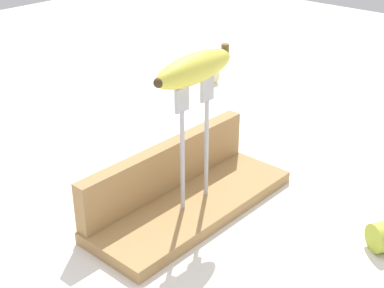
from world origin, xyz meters
The scene contains 7 objects.
ground_plane centered at (0.00, 0.00, 0.00)m, with size 3.00×3.00×0.00m, color silver.
wooden_board centered at (0.00, 0.00, 0.01)m, with size 0.36×0.14×0.02m, color #A87F4C.
board_backstop centered at (0.00, 0.06, 0.06)m, with size 0.36×0.02×0.08m, color #A87F4C.
fork_stand_center centered at (0.00, -0.01, 0.14)m, with size 0.08×0.01×0.20m.
banana_raised_center centered at (0.00, -0.01, 0.24)m, with size 0.17×0.05×0.04m.
fork_fallen_near centered at (0.02, 0.15, 0.00)m, with size 0.13×0.12×0.01m.
banana_chunk_far centered at (0.48, 0.37, 0.02)m, with size 0.06×0.06×0.04m.
Camera 1 is at (-0.56, -0.50, 0.50)m, focal length 51.81 mm.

